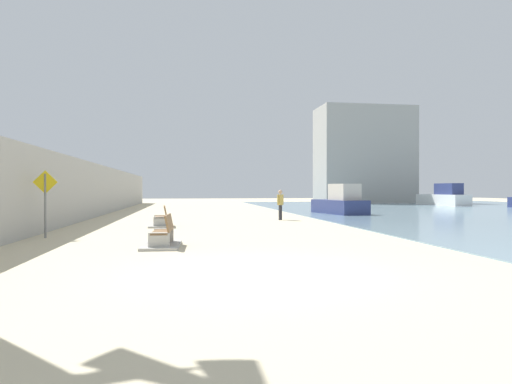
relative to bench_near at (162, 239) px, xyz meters
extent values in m
plane|color=beige|center=(2.23, 13.29, -0.23)|extent=(120.00, 120.00, 0.00)
cube|color=#ADAAA3|center=(-5.27, 13.29, 1.45)|extent=(0.80, 64.00, 3.38)
cube|color=#ADAAA3|center=(-0.06, -0.70, 0.01)|extent=(0.61, 0.23, 0.50)
cube|color=#ADAAA3|center=(0.01, 0.70, 0.01)|extent=(0.61, 0.23, 0.50)
cube|color=olive|center=(-0.03, 0.00, 0.22)|extent=(0.58, 1.62, 0.06)
cube|color=olive|center=(0.20, -0.01, 0.50)|extent=(0.24, 1.61, 0.50)
cube|color=#ADAAA3|center=(-0.03, 0.00, -0.19)|extent=(1.20, 2.15, 0.08)
cube|color=#ADAAA3|center=(-0.46, 6.97, 0.01)|extent=(0.61, 0.23, 0.50)
cube|color=#ADAAA3|center=(-0.52, 8.37, 0.01)|extent=(0.61, 0.23, 0.50)
cube|color=olive|center=(-0.49, 7.67, 0.22)|extent=(0.57, 1.62, 0.06)
cube|color=olive|center=(-0.26, 7.68, 0.50)|extent=(0.23, 1.61, 0.50)
cube|color=#ADAAA3|center=(-0.49, 7.67, -0.19)|extent=(1.19, 2.15, 0.08)
cylinder|color=#333338|center=(6.07, 11.19, 0.19)|extent=(0.12, 0.12, 0.85)
cylinder|color=#333338|center=(5.97, 11.11, 0.19)|extent=(0.12, 0.12, 0.85)
cube|color=gold|center=(6.02, 11.15, 0.92)|extent=(0.36, 0.34, 0.60)
sphere|color=tan|center=(6.02, 11.15, 1.37)|extent=(0.23, 0.23, 0.23)
cylinder|color=gold|center=(6.19, 11.29, 0.95)|extent=(0.09, 0.09, 0.54)
cylinder|color=gold|center=(5.85, 11.01, 0.95)|extent=(0.09, 0.09, 0.54)
cube|color=white|center=(28.36, 31.32, 0.39)|extent=(2.47, 7.16, 1.16)
cube|color=navy|center=(28.43, 30.27, 1.57)|extent=(1.61, 3.19, 1.20)
cube|color=navy|center=(11.39, 16.48, 0.29)|extent=(2.86, 5.12, 0.97)
cube|color=beige|center=(11.52, 15.76, 1.33)|extent=(1.77, 2.35, 1.13)
cylinder|color=slate|center=(-4.29, 3.16, 0.92)|extent=(0.08, 0.08, 2.30)
cube|color=yellow|center=(-4.29, 3.16, 1.77)|extent=(0.85, 0.03, 0.85)
cube|color=#9E9E99|center=(23.48, 41.29, 5.92)|extent=(12.00, 6.00, 12.30)
camera|label=1|loc=(0.72, -13.87, 1.50)|focal=31.45mm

